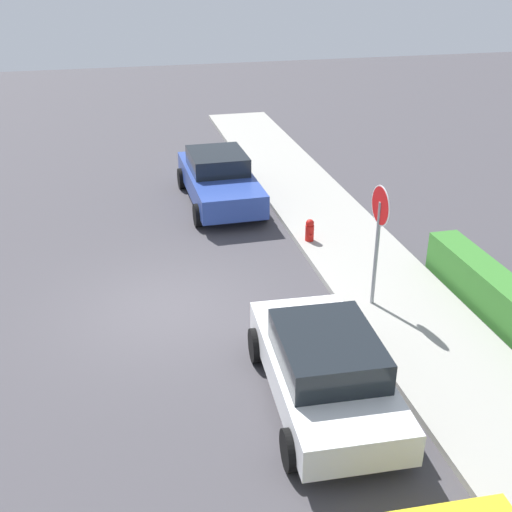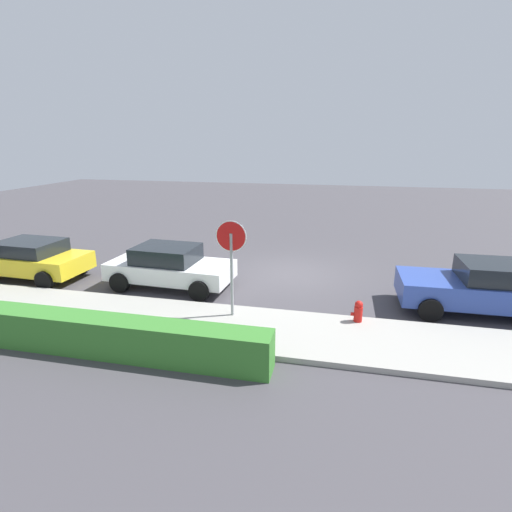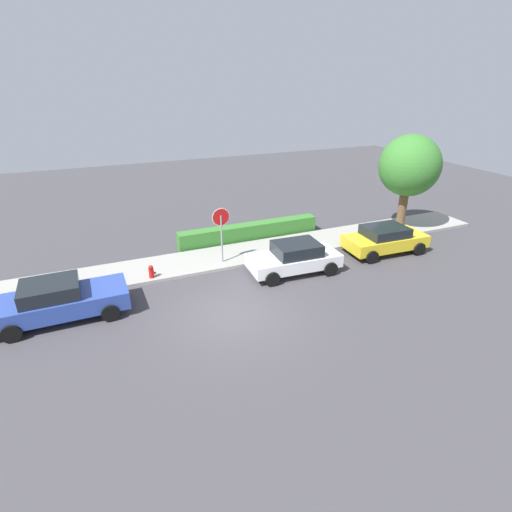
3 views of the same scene
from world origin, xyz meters
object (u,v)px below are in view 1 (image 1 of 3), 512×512
Objects in this scene: fire_hydrant at (310,232)px; stop_sign at (379,226)px; parked_car_white at (325,367)px; parked_car_blue at (219,179)px.

stop_sign is at bearing 5.67° from fire_hydrant.
parked_car_blue reaches higher than parked_car_white.
fire_hydrant is at bearing 164.53° from parked_car_white.
stop_sign is 3.84× the size of fire_hydrant.
stop_sign reaches higher than fire_hydrant.
fire_hydrant is at bearing -174.33° from stop_sign.
fire_hydrant is (-6.02, 1.67, -0.35)m from parked_car_white.
parked_car_white reaches higher than fire_hydrant.
stop_sign is 7.21m from parked_car_blue.
parked_car_blue is at bearing -179.88° from parked_car_white.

